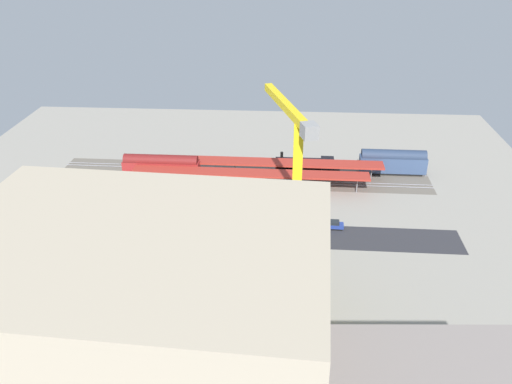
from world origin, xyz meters
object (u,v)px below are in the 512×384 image
object	(u,v)px
tower_crane	(293,192)
box_truck_0	(187,251)
platform_canopy_far	(269,162)
locomotive	(308,165)
freight_coach_far	(161,166)
parked_car_4	(183,221)
traffic_light	(168,200)
street_tree_3	(98,217)
parked_car_2	(256,223)
parked_car_5	(144,219)
street_tree_2	(203,223)
platform_canopy_near	(250,173)
parked_car_1	(297,224)
street_tree_1	(94,219)
passenger_coach	(393,161)
box_truck_1	(231,244)
construction_building	(140,256)
parked_car_0	(333,225)
parked_car_3	(219,221)
street_tree_0	(187,219)

from	to	relation	value
tower_crane	box_truck_0	bearing A→B (deg)	-23.22
platform_canopy_far	locomotive	size ratio (longest dim) A/B	3.43
freight_coach_far	parked_car_4	distance (m)	23.17
box_truck_0	traffic_light	bearing A→B (deg)	-66.42
box_truck_0	street_tree_3	bearing A→B (deg)	-14.19
platform_canopy_far	tower_crane	world-z (taller)	tower_crane
parked_car_2	platform_canopy_far	bearing A→B (deg)	-94.04
tower_crane	parked_car_5	bearing A→B (deg)	-34.87
street_tree_2	parked_car_5	bearing A→B (deg)	-33.97
parked_car_5	tower_crane	world-z (taller)	tower_crane
platform_canopy_near	parked_car_1	size ratio (longest dim) A/B	12.37
platform_canopy_far	street_tree_2	bearing A→B (deg)	71.51
platform_canopy_far	street_tree_1	world-z (taller)	street_tree_1
parked_car_4	passenger_coach	bearing A→B (deg)	-149.38
box_truck_1	traffic_light	distance (m)	18.61
parked_car_2	street_tree_2	distance (m)	13.85
construction_building	street_tree_1	distance (m)	22.60
passenger_coach	parked_car_1	distance (m)	36.30
parked_car_0	construction_building	distance (m)	42.05
passenger_coach	parked_car_5	xyz separation A→B (m)	(55.14, 27.36, -2.56)
platform_canopy_near	locomotive	bearing A→B (deg)	-141.81
platform_canopy_near	box_truck_1	xyz separation A→B (m)	(1.56, 26.79, -2.30)
parked_car_1	parked_car_3	distance (m)	15.96
parked_car_3	freight_coach_far	bearing A→B (deg)	-51.70
parked_car_0	street_tree_1	xyz separation A→B (m)	(46.08, 8.25, 4.53)
street_tree_0	street_tree_2	distance (m)	3.76
platform_canopy_near	platform_canopy_far	size ratio (longest dim) A/B	1.00
construction_building	box_truck_0	size ratio (longest dim) A/B	4.45
parked_car_4	box_truck_1	xyz separation A→B (m)	(-11.10, 9.73, 1.05)
freight_coach_far	parked_car_3	bearing A→B (deg)	128.30
locomotive	street_tree_3	world-z (taller)	street_tree_3
parked_car_4	street_tree_2	bearing A→B (deg)	123.13
tower_crane	street_tree_2	distance (m)	23.83
box_truck_1	traffic_light	size ratio (longest dim) A/B	1.33
street_tree_1	locomotive	bearing A→B (deg)	-139.27
parked_car_4	street_tree_0	size ratio (longest dim) A/B	0.58
passenger_coach	parked_car_3	xyz separation A→B (m)	(39.49, 27.49, -2.56)
platform_canopy_far	freight_coach_far	size ratio (longest dim) A/B	2.96
platform_canopy_far	construction_building	distance (m)	52.68
platform_canopy_near	construction_building	distance (m)	45.06
street_tree_0	parked_car_3	bearing A→B (deg)	-123.54
parked_car_3	parked_car_5	distance (m)	15.65
parked_car_2	parked_car_0	bearing A→B (deg)	-179.42
parked_car_1	box_truck_1	xyz separation A→B (m)	(12.38, 10.03, 1.05)
street_tree_2	parked_car_1	bearing A→B (deg)	-152.38
locomotive	parked_car_5	distance (m)	44.01
parked_car_4	parked_car_0	bearing A→B (deg)	-179.52
tower_crane	parked_car_3	bearing A→B (deg)	-55.04
platform_canopy_far	freight_coach_far	distance (m)	25.85
platform_canopy_near	street_tree_2	world-z (taller)	street_tree_2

